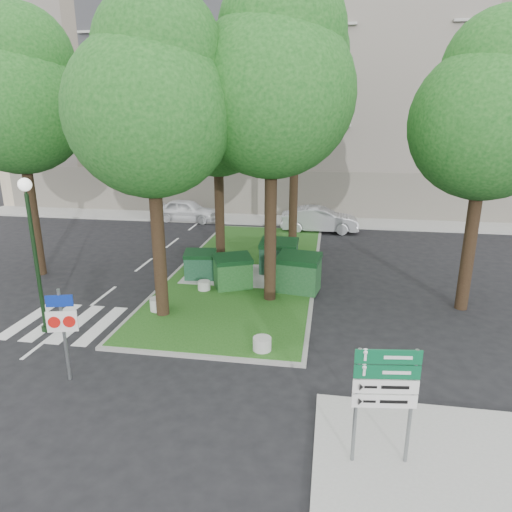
% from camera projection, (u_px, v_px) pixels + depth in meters
% --- Properties ---
extents(ground, '(120.00, 120.00, 0.00)m').
position_uv_depth(ground, '(182.00, 355.00, 13.40)').
color(ground, black).
rests_on(ground, ground).
extents(median_island, '(6.00, 16.00, 0.12)m').
position_uv_depth(median_island, '(248.00, 269.00, 20.85)').
color(median_island, '#1B4B15').
rests_on(median_island, ground).
extents(median_kerb, '(6.30, 16.30, 0.10)m').
position_uv_depth(median_kerb, '(248.00, 269.00, 20.85)').
color(median_kerb, gray).
rests_on(median_kerb, ground).
extents(sidewalk_corner, '(5.00, 4.00, 0.12)m').
position_uv_depth(sidewalk_corner, '(440.00, 466.00, 9.06)').
color(sidewalk_corner, '#999993').
rests_on(sidewalk_corner, ground).
extents(building_sidewalk, '(42.00, 3.00, 0.12)m').
position_uv_depth(building_sidewalk, '(268.00, 220.00, 30.84)').
color(building_sidewalk, '#999993').
rests_on(building_sidewalk, ground).
extents(zebra_crossing, '(5.00, 3.00, 0.01)m').
position_uv_depth(zebra_crossing, '(89.00, 324.00, 15.39)').
color(zebra_crossing, silver).
rests_on(zebra_crossing, ground).
extents(apartment_building, '(41.00, 12.00, 16.00)m').
position_uv_depth(apartment_building, '(282.00, 100.00, 35.61)').
color(apartment_building, tan).
rests_on(apartment_building, ground).
extents(tree_median_near_left, '(5.20, 5.20, 10.53)m').
position_uv_depth(tree_median_near_left, '(153.00, 96.00, 13.90)').
color(tree_median_near_left, black).
rests_on(tree_median_near_left, ground).
extents(tree_median_near_right, '(5.60, 5.60, 11.46)m').
position_uv_depth(tree_median_near_right, '(275.00, 77.00, 15.05)').
color(tree_median_near_right, black).
rests_on(tree_median_near_right, ground).
extents(tree_median_mid, '(4.80, 4.80, 9.99)m').
position_uv_depth(tree_median_mid, '(219.00, 111.00, 20.06)').
color(tree_median_mid, black).
rests_on(tree_median_mid, ground).
extents(tree_median_far, '(5.80, 5.80, 11.93)m').
position_uv_depth(tree_median_far, '(298.00, 82.00, 22.00)').
color(tree_median_far, black).
rests_on(tree_median_far, ground).
extents(tree_street_left, '(5.40, 5.40, 11.00)m').
position_uv_depth(tree_street_left, '(18.00, 93.00, 18.20)').
color(tree_street_left, black).
rests_on(tree_street_left, ground).
extents(tree_street_right, '(5.00, 5.00, 10.06)m').
position_uv_depth(tree_street_right, '(491.00, 108.00, 14.72)').
color(tree_street_right, black).
rests_on(tree_street_right, ground).
extents(dumpster_a, '(1.43, 1.09, 1.22)m').
position_uv_depth(dumpster_a, '(200.00, 265.00, 19.35)').
color(dumpster_a, '#0F3922').
rests_on(dumpster_a, median_island).
extents(dumpster_b, '(1.76, 1.55, 1.36)m').
position_uv_depth(dumpster_b, '(233.00, 272.00, 18.28)').
color(dumpster_b, '#134415').
rests_on(dumpster_b, median_island).
extents(dumpster_c, '(1.66, 1.18, 1.51)m').
position_uv_depth(dumpster_c, '(279.00, 257.00, 20.02)').
color(dumpster_c, black).
rests_on(dumpster_c, median_island).
extents(dumpster_d, '(1.82, 1.42, 1.53)m').
position_uv_depth(dumpster_d, '(299.00, 273.00, 17.87)').
color(dumpster_d, '#133E19').
rests_on(dumpster_d, median_island).
extents(bollard_left, '(0.61, 0.61, 0.44)m').
position_uv_depth(bollard_left, '(159.00, 304.00, 16.21)').
color(bollard_left, '#AFAEA9').
rests_on(bollard_left, median_island).
extents(bollard_right, '(0.55, 0.55, 0.39)m').
position_uv_depth(bollard_right, '(262.00, 344.00, 13.42)').
color(bollard_right, '#A9A9A3').
rests_on(bollard_right, median_island).
extents(bollard_mid, '(0.49, 0.49, 0.35)m').
position_uv_depth(bollard_mid, '(204.00, 285.00, 18.14)').
color(bollard_mid, '#ADAEA9').
rests_on(bollard_mid, median_island).
extents(litter_bin, '(0.41, 0.41, 0.72)m').
position_uv_depth(litter_bin, '(281.00, 250.00, 22.25)').
color(litter_bin, '#CEE21A').
rests_on(litter_bin, median_island).
extents(street_lamp, '(0.40, 0.40, 4.99)m').
position_uv_depth(street_lamp, '(33.00, 238.00, 14.02)').
color(street_lamp, black).
rests_on(street_lamp, ground).
extents(traffic_sign_pole, '(0.76, 0.25, 2.58)m').
position_uv_depth(traffic_sign_pole, '(63.00, 323.00, 11.69)').
color(traffic_sign_pole, slate).
rests_on(traffic_sign_pole, ground).
extents(directional_sign, '(1.24, 0.22, 2.48)m').
position_uv_depth(directional_sign, '(385.00, 389.00, 8.65)').
color(directional_sign, slate).
rests_on(directional_sign, sidewalk_corner).
extents(car_white, '(4.44, 2.11, 1.47)m').
position_uv_depth(car_white, '(187.00, 210.00, 30.60)').
color(car_white, white).
rests_on(car_white, ground).
extents(car_silver, '(4.70, 1.82, 1.53)m').
position_uv_depth(car_silver, '(320.00, 219.00, 27.67)').
color(car_silver, '#ABADB3').
rests_on(car_silver, ground).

